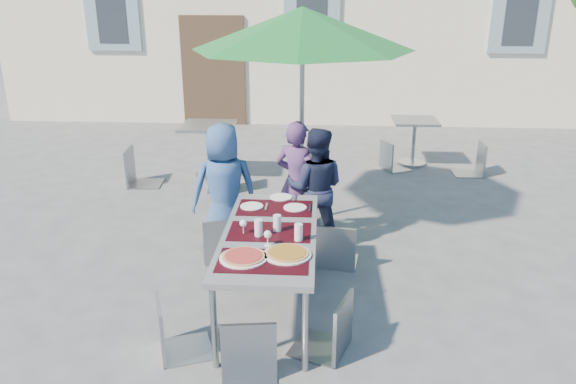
# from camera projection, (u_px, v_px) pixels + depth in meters

# --- Properties ---
(ground) EXTENTS (90.00, 90.00, 0.00)m
(ground) POSITION_uv_depth(u_px,v_px,m) (288.00, 330.00, 4.75)
(ground) COLOR #4C4C4E
(ground) RESTS_ON ground
(dining_table) EXTENTS (0.80, 1.85, 0.76)m
(dining_table) POSITION_uv_depth(u_px,v_px,m) (270.00, 238.00, 4.85)
(dining_table) COLOR #4C4C51
(dining_table) RESTS_ON ground
(pizza_near_left) EXTENTS (0.37, 0.37, 0.03)m
(pizza_near_left) POSITION_uv_depth(u_px,v_px,m) (243.00, 257.00, 4.34)
(pizza_near_left) COLOR white
(pizza_near_left) RESTS_ON dining_table
(pizza_near_right) EXTENTS (0.38, 0.38, 0.03)m
(pizza_near_right) POSITION_uv_depth(u_px,v_px,m) (287.00, 253.00, 4.40)
(pizza_near_right) COLOR white
(pizza_near_right) RESTS_ON dining_table
(glassware) EXTENTS (0.54, 0.35, 0.15)m
(glassware) POSITION_uv_depth(u_px,v_px,m) (273.00, 228.00, 4.71)
(glassware) COLOR silver
(glassware) RESTS_ON dining_table
(place_settings) EXTENTS (0.68, 0.49, 0.01)m
(place_settings) POSITION_uv_depth(u_px,v_px,m) (276.00, 203.00, 5.43)
(place_settings) COLOR white
(place_settings) RESTS_ON dining_table
(child_0) EXTENTS (0.81, 0.65, 1.43)m
(child_0) POSITION_uv_depth(u_px,v_px,m) (224.00, 190.00, 5.93)
(child_0) COLOR #315188
(child_0) RESTS_ON ground
(child_1) EXTENTS (0.60, 0.51, 1.39)m
(child_1) POSITION_uv_depth(u_px,v_px,m) (297.00, 182.00, 6.21)
(child_1) COLOR #513165
(child_1) RESTS_ON ground
(child_2) EXTENTS (0.68, 0.43, 1.34)m
(child_2) POSITION_uv_depth(u_px,v_px,m) (315.00, 188.00, 6.11)
(child_2) COLOR #191E38
(child_2) RESTS_ON ground
(chair_0) EXTENTS (0.53, 0.54, 0.94)m
(chair_0) POSITION_uv_depth(u_px,v_px,m) (221.00, 212.00, 5.79)
(chair_0) COLOR gray
(chair_0) RESTS_ON ground
(chair_1) EXTENTS (0.45, 0.46, 0.97)m
(chair_1) POSITION_uv_depth(u_px,v_px,m) (295.00, 211.00, 5.77)
(chair_1) COLOR gray
(chair_1) RESTS_ON ground
(chair_2) EXTENTS (0.46, 0.46, 0.90)m
(chair_2) POSITION_uv_depth(u_px,v_px,m) (338.00, 219.00, 5.66)
(chair_2) COLOR #91959C
(chair_2) RESTS_ON ground
(chair_3) EXTENTS (0.51, 0.51, 0.89)m
(chair_3) POSITION_uv_depth(u_px,v_px,m) (171.00, 296.00, 4.29)
(chair_3) COLOR #90949B
(chair_3) RESTS_ON ground
(chair_4) EXTENTS (0.53, 0.53, 0.93)m
(chair_4) POSITION_uv_depth(u_px,v_px,m) (332.00, 292.00, 4.29)
(chair_4) COLOR gray
(chair_4) RESTS_ON ground
(chair_5) EXTENTS (0.45, 0.46, 0.92)m
(chair_5) POSITION_uv_depth(u_px,v_px,m) (248.00, 326.00, 3.87)
(chair_5) COLOR gray
(chair_5) RESTS_ON ground
(patio_umbrella) EXTENTS (2.50, 2.50, 2.53)m
(patio_umbrella) POSITION_uv_depth(u_px,v_px,m) (303.00, 30.00, 6.15)
(patio_umbrella) COLOR #B2B4BA
(patio_umbrella) RESTS_ON ground
(cafe_table_0) EXTENTS (0.76, 0.76, 0.82)m
(cafe_table_0) POSITION_uv_depth(u_px,v_px,m) (208.00, 140.00, 8.37)
(cafe_table_0) COLOR #B2B4BA
(cafe_table_0) RESTS_ON ground
(bg_chair_l_0) EXTENTS (0.49, 0.49, 1.03)m
(bg_chair_l_0) POSITION_uv_depth(u_px,v_px,m) (135.00, 144.00, 8.03)
(bg_chair_l_0) COLOR gray
(bg_chair_l_0) RESTS_ON ground
(bg_chair_r_0) EXTENTS (0.44, 0.44, 0.90)m
(bg_chair_r_0) POSITION_uv_depth(u_px,v_px,m) (228.00, 154.00, 7.87)
(bg_chair_r_0) COLOR gray
(bg_chair_r_0) RESTS_ON ground
(cafe_table_1) EXTENTS (0.69, 0.69, 0.74)m
(cafe_table_1) POSITION_uv_depth(u_px,v_px,m) (414.00, 134.00, 9.01)
(cafe_table_1) COLOR #B2B4BA
(cafe_table_1) RESTS_ON ground
(bg_chair_l_1) EXTENTS (0.52, 0.51, 0.88)m
(bg_chair_l_1) POSITION_uv_depth(u_px,v_px,m) (393.00, 138.00, 8.73)
(bg_chair_l_1) COLOR #8F969A
(bg_chair_l_1) RESTS_ON ground
(bg_chair_r_1) EXTENTS (0.43, 0.42, 0.94)m
(bg_chair_r_1) POSITION_uv_depth(u_px,v_px,m) (477.00, 140.00, 8.50)
(bg_chair_r_1) COLOR gray
(bg_chair_r_1) RESTS_ON ground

